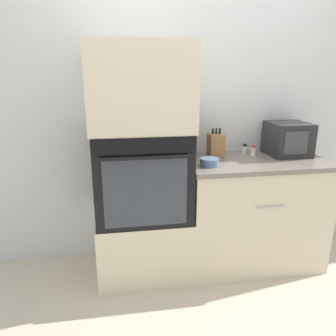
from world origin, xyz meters
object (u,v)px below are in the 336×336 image
Objects in this scene: bowl at (209,162)px; condiment_jar_near at (253,150)px; condiment_jar_mid at (245,149)px; wall_oven at (142,173)px; microwave at (288,139)px; knife_block at (216,145)px.

bowl is 1.63× the size of condiment_jar_near.
condiment_jar_near is at bearing 28.75° from bowl.
condiment_jar_mid is (-0.04, 0.08, -0.00)m from condiment_jar_near.
wall_oven is 2.10× the size of microwave.
wall_oven reaches higher than bowl.
bowl is 1.71× the size of condiment_jar_mid.
condiment_jar_near is (0.44, 0.24, 0.01)m from bowl.
wall_oven is 0.64m from knife_block.
bowl is (-0.72, -0.22, -0.11)m from microwave.
knife_block is (0.60, 0.12, 0.16)m from wall_oven.
condiment_jar_near is 0.09m from condiment_jar_mid.
wall_oven is 0.51m from bowl.
knife_block is at bearing -163.78° from condiment_jar_mid.
condiment_jar_mid is (-0.33, 0.10, -0.09)m from microwave.
bowl is (0.49, -0.11, 0.10)m from wall_oven.
bowl is at bearing -141.20° from condiment_jar_mid.
wall_oven reaches higher than condiment_jar_mid.
condiment_jar_mid reaches higher than bowl.
condiment_jar_near is at bearing 0.75° from knife_block.
knife_block is 0.30m from condiment_jar_mid.
condiment_jar_near is (0.93, 0.13, 0.11)m from wall_oven.
bowl is at bearing -151.25° from condiment_jar_near.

